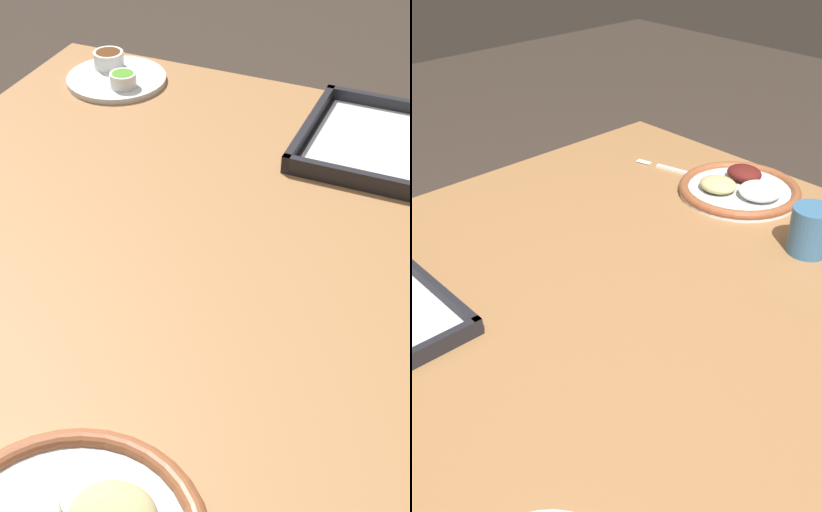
% 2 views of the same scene
% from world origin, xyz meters
% --- Properties ---
extents(dining_table, '(1.00, 1.07, 0.71)m').
position_xyz_m(dining_table, '(0.00, 0.00, 0.61)').
color(dining_table, olive).
rests_on(dining_table, ground_plane).
extents(saucer_plate, '(0.18, 0.18, 0.04)m').
position_xyz_m(saucer_plate, '(-0.34, 0.42, 0.72)').
color(saucer_plate, silver).
rests_on(saucer_plate, dining_table).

